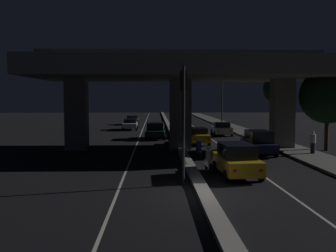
{
  "coord_description": "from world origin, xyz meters",
  "views": [
    {
      "loc": [
        -2.04,
        -16.1,
        4.06
      ],
      "look_at": [
        -0.8,
        21.18,
        1.47
      ],
      "focal_mm": 42.0,
      "sensor_mm": 36.0,
      "label": 1
    }
  ],
  "objects_px": {
    "car_white_second_oncoming": "(130,124)",
    "pedestrian_on_sidewalk": "(313,143)",
    "car_taxi_yellow_lead": "(237,159)",
    "street_lamp": "(221,93)",
    "car_grey_third_oncoming": "(132,120)",
    "motorcycle_white_filtering_near": "(209,161)",
    "motorcycle_blue_filtering_mid": "(199,150)",
    "car_white_fourth": "(222,129)",
    "car_dark_green_lead_oncoming": "(156,130)",
    "car_dark_blue_second": "(259,142)",
    "car_taxi_yellow_third": "(197,135)",
    "traffic_light_left_of_median": "(183,105)"
  },
  "relations": [
    {
      "from": "car_white_second_oncoming",
      "to": "pedestrian_on_sidewalk",
      "type": "bearing_deg",
      "value": 31.02
    },
    {
      "from": "car_taxi_yellow_lead",
      "to": "car_white_second_oncoming",
      "type": "relative_size",
      "value": 0.98
    },
    {
      "from": "street_lamp",
      "to": "car_grey_third_oncoming",
      "type": "relative_size",
      "value": 1.99
    },
    {
      "from": "street_lamp",
      "to": "car_taxi_yellow_lead",
      "type": "bearing_deg",
      "value": -98.14
    },
    {
      "from": "car_grey_third_oncoming",
      "to": "motorcycle_white_filtering_near",
      "type": "height_order",
      "value": "motorcycle_white_filtering_near"
    },
    {
      "from": "car_white_second_oncoming",
      "to": "pedestrian_on_sidewalk",
      "type": "height_order",
      "value": "pedestrian_on_sidewalk"
    },
    {
      "from": "motorcycle_blue_filtering_mid",
      "to": "motorcycle_white_filtering_near",
      "type": "bearing_deg",
      "value": 177.81
    },
    {
      "from": "car_white_fourth",
      "to": "car_dark_green_lead_oncoming",
      "type": "height_order",
      "value": "car_dark_green_lead_oncoming"
    },
    {
      "from": "car_dark_blue_second",
      "to": "car_grey_third_oncoming",
      "type": "xyz_separation_m",
      "value": [
        -11.14,
        33.72,
        -0.17
      ]
    },
    {
      "from": "car_taxi_yellow_lead",
      "to": "car_dark_blue_second",
      "type": "relative_size",
      "value": 0.94
    },
    {
      "from": "car_taxi_yellow_third",
      "to": "car_dark_green_lead_oncoming",
      "type": "relative_size",
      "value": 1.14
    },
    {
      "from": "car_white_second_oncoming",
      "to": "traffic_light_left_of_median",
      "type": "bearing_deg",
      "value": 7.4
    },
    {
      "from": "street_lamp",
      "to": "car_white_second_oncoming",
      "type": "distance_m",
      "value": 14.01
    },
    {
      "from": "motorcycle_white_filtering_near",
      "to": "car_taxi_yellow_third",
      "type": "bearing_deg",
      "value": -6.52
    },
    {
      "from": "car_dark_blue_second",
      "to": "traffic_light_left_of_median",
      "type": "bearing_deg",
      "value": 149.26
    },
    {
      "from": "street_lamp",
      "to": "car_taxi_yellow_third",
      "type": "bearing_deg",
      "value": -104.99
    },
    {
      "from": "street_lamp",
      "to": "car_white_fourth",
      "type": "distance_m",
      "value": 13.64
    },
    {
      "from": "traffic_light_left_of_median",
      "to": "car_dark_blue_second",
      "type": "height_order",
      "value": "traffic_light_left_of_median"
    },
    {
      "from": "car_dark_blue_second",
      "to": "car_white_second_oncoming",
      "type": "xyz_separation_m",
      "value": [
        -10.82,
        23.29,
        -0.15
      ]
    },
    {
      "from": "car_taxi_yellow_third",
      "to": "car_dark_blue_second",
      "type": "bearing_deg",
      "value": -153.87
    },
    {
      "from": "car_grey_third_oncoming",
      "to": "car_white_second_oncoming",
      "type": "bearing_deg",
      "value": 0.26
    },
    {
      "from": "car_white_fourth",
      "to": "motorcycle_blue_filtering_mid",
      "type": "xyz_separation_m",
      "value": [
        -4.42,
        -16.73,
        -0.13
      ]
    },
    {
      "from": "car_taxi_yellow_lead",
      "to": "traffic_light_left_of_median",
      "type": "bearing_deg",
      "value": 120.97
    },
    {
      "from": "traffic_light_left_of_median",
      "to": "motorcycle_white_filtering_near",
      "type": "relative_size",
      "value": 2.87
    },
    {
      "from": "car_dark_blue_second",
      "to": "motorcycle_blue_filtering_mid",
      "type": "height_order",
      "value": "car_dark_blue_second"
    },
    {
      "from": "car_taxi_yellow_lead",
      "to": "car_white_fourth",
      "type": "height_order",
      "value": "car_taxi_yellow_lead"
    },
    {
      "from": "traffic_light_left_of_median",
      "to": "car_white_fourth",
      "type": "distance_m",
      "value": 25.74
    },
    {
      "from": "traffic_light_left_of_median",
      "to": "car_white_second_oncoming",
      "type": "distance_m",
      "value": 33.7
    },
    {
      "from": "motorcycle_white_filtering_near",
      "to": "pedestrian_on_sidewalk",
      "type": "relative_size",
      "value": 1.23
    },
    {
      "from": "car_white_fourth",
      "to": "car_grey_third_oncoming",
      "type": "relative_size",
      "value": 0.94
    },
    {
      "from": "car_dark_blue_second",
      "to": "car_white_fourth",
      "type": "xyz_separation_m",
      "value": [
        -0.17,
        14.87,
        -0.18
      ]
    },
    {
      "from": "street_lamp",
      "to": "car_dark_green_lead_oncoming",
      "type": "relative_size",
      "value": 1.96
    },
    {
      "from": "car_dark_green_lead_oncoming",
      "to": "traffic_light_left_of_median",
      "type": "bearing_deg",
      "value": 5.97
    },
    {
      "from": "car_grey_third_oncoming",
      "to": "motorcycle_blue_filtering_mid",
      "type": "xyz_separation_m",
      "value": [
        6.55,
        -35.58,
        -0.14
      ]
    },
    {
      "from": "car_white_fourth",
      "to": "car_white_second_oncoming",
      "type": "distance_m",
      "value": 13.57
    },
    {
      "from": "car_taxi_yellow_third",
      "to": "pedestrian_on_sidewalk",
      "type": "relative_size",
      "value": 3.07
    },
    {
      "from": "traffic_light_left_of_median",
      "to": "car_taxi_yellow_third",
      "type": "relative_size",
      "value": 1.15
    },
    {
      "from": "traffic_light_left_of_median",
      "to": "car_white_second_oncoming",
      "type": "relative_size",
      "value": 1.24
    },
    {
      "from": "car_taxi_yellow_third",
      "to": "pedestrian_on_sidewalk",
      "type": "distance_m",
      "value": 10.62
    },
    {
      "from": "motorcycle_white_filtering_near",
      "to": "car_white_second_oncoming",
      "type": "bearing_deg",
      "value": 8.66
    },
    {
      "from": "car_dark_blue_second",
      "to": "motorcycle_white_filtering_near",
      "type": "bearing_deg",
      "value": 147.51
    },
    {
      "from": "street_lamp",
      "to": "motorcycle_white_filtering_near",
      "type": "bearing_deg",
      "value": -100.52
    },
    {
      "from": "street_lamp",
      "to": "pedestrian_on_sidewalk",
      "type": "bearing_deg",
      "value": -86.01
    },
    {
      "from": "car_white_second_oncoming",
      "to": "motorcycle_blue_filtering_mid",
      "type": "distance_m",
      "value": 25.91
    },
    {
      "from": "car_grey_third_oncoming",
      "to": "motorcycle_blue_filtering_mid",
      "type": "distance_m",
      "value": 36.18
    },
    {
      "from": "car_taxi_yellow_lead",
      "to": "car_dark_green_lead_oncoming",
      "type": "xyz_separation_m",
      "value": [
        -4.21,
        19.41,
        -0.01
      ]
    },
    {
      "from": "car_dark_blue_second",
      "to": "car_white_fourth",
      "type": "bearing_deg",
      "value": 1.99
    },
    {
      "from": "motorcycle_white_filtering_near",
      "to": "motorcycle_blue_filtering_mid",
      "type": "xyz_separation_m",
      "value": [
        0.02,
        5.02,
        -0.02
      ]
    },
    {
      "from": "pedestrian_on_sidewalk",
      "to": "motorcycle_white_filtering_near",
      "type": "bearing_deg",
      "value": -143.16
    },
    {
      "from": "traffic_light_left_of_median",
      "to": "car_dark_green_lead_oncoming",
      "type": "relative_size",
      "value": 1.31
    }
  ]
}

